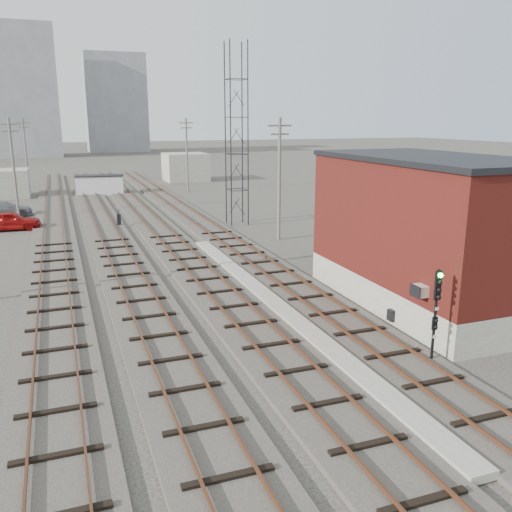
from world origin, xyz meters
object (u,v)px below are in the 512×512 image
signal_mast (436,311)px  car_red (10,221)px  site_trailer (100,185)px  car_grey (4,209)px  switch_stand (119,220)px

signal_mast → car_red: 36.56m
site_trailer → car_red: size_ratio=1.26×
signal_mast → site_trailer: signal_mast is taller
site_trailer → car_grey: site_trailer is taller
car_grey → switch_stand: bearing=-133.8°
switch_stand → car_red: car_red is taller
switch_stand → signal_mast: bearing=-78.9°
site_trailer → car_grey: (-9.64, -12.40, -0.48)m
site_trailer → car_red: 21.43m
car_red → car_grey: (-1.01, 7.21, -0.08)m
switch_stand → car_red: size_ratio=0.28×
switch_stand → site_trailer: site_trailer is taller
switch_stand → car_red: bearing=165.8°
site_trailer → car_grey: size_ratio=1.19×
signal_mast → switch_stand: 32.04m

